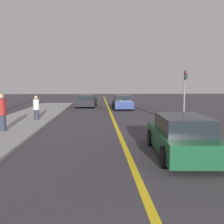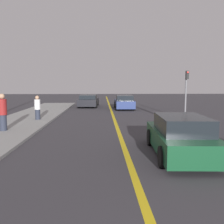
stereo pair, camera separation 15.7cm
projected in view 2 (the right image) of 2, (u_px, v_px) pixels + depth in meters
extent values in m
cube|color=gold|center=(114.00, 118.00, 18.00)|extent=(0.20, 60.00, 0.01)
cube|color=gray|center=(18.00, 123.00, 15.08)|extent=(3.71, 30.62, 0.12)
cube|color=#144728|center=(179.00, 140.00, 8.55)|extent=(1.94, 4.34, 0.67)
cube|color=black|center=(182.00, 124.00, 8.27)|extent=(1.63, 2.42, 0.53)
cylinder|color=black|center=(150.00, 137.00, 9.89)|extent=(0.26, 0.65, 0.64)
cylinder|color=black|center=(191.00, 138.00, 9.87)|extent=(0.26, 0.65, 0.64)
cylinder|color=black|center=(163.00, 157.00, 7.27)|extent=(0.26, 0.65, 0.64)
cylinder|color=black|center=(219.00, 157.00, 7.25)|extent=(0.26, 0.65, 0.64)
cube|color=navy|center=(124.00, 104.00, 24.17)|extent=(1.75, 4.23, 0.68)
cube|color=black|center=(124.00, 98.00, 23.90)|extent=(1.52, 2.33, 0.48)
cylinder|color=black|center=(115.00, 105.00, 25.47)|extent=(0.23, 0.65, 0.65)
cylinder|color=black|center=(131.00, 104.00, 25.52)|extent=(0.23, 0.65, 0.65)
cylinder|color=black|center=(117.00, 107.00, 22.87)|extent=(0.23, 0.65, 0.65)
cylinder|color=black|center=(134.00, 107.00, 22.92)|extent=(0.23, 0.65, 0.65)
cube|color=black|center=(89.00, 102.00, 26.66)|extent=(2.08, 4.81, 0.68)
cube|color=black|center=(88.00, 97.00, 26.37)|extent=(1.76, 2.67, 0.40)
cylinder|color=black|center=(82.00, 102.00, 28.15)|extent=(0.25, 0.67, 0.66)
cylinder|color=black|center=(98.00, 102.00, 28.14)|extent=(0.25, 0.67, 0.66)
cylinder|color=black|center=(78.00, 105.00, 25.23)|extent=(0.25, 0.67, 0.66)
cylinder|color=black|center=(96.00, 105.00, 25.22)|extent=(0.25, 0.67, 0.66)
cylinder|color=#282D3D|center=(3.00, 123.00, 12.40)|extent=(0.35, 0.35, 0.79)
cylinder|color=maroon|center=(2.00, 107.00, 12.31)|extent=(0.41, 0.41, 0.79)
sphere|color=tan|center=(2.00, 96.00, 12.25)|extent=(0.27, 0.27, 0.27)
cylinder|color=#282D3D|center=(38.00, 114.00, 16.25)|extent=(0.32, 0.32, 0.65)
cylinder|color=silver|center=(37.00, 104.00, 16.18)|extent=(0.38, 0.38, 0.65)
sphere|color=tan|center=(37.00, 98.00, 16.13)|extent=(0.25, 0.25, 0.25)
cylinder|color=slate|center=(186.00, 95.00, 17.04)|extent=(0.12, 0.12, 3.30)
cube|color=black|center=(187.00, 75.00, 16.70)|extent=(0.18, 0.18, 0.55)
sphere|color=red|center=(188.00, 72.00, 16.59)|extent=(0.14, 0.14, 0.14)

